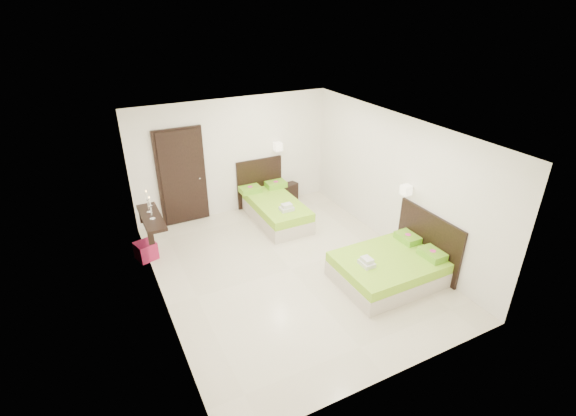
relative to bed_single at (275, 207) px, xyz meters
name	(u,v)px	position (x,y,z in m)	size (l,w,h in m)	color
floor	(291,269)	(-0.59, -1.91, -0.29)	(5.50, 5.50, 0.00)	beige
bed_single	(275,207)	(0.00, 0.00, 0.00)	(1.11, 1.86, 1.53)	beige
bed_double	(392,266)	(0.86, -2.97, -0.02)	(1.77, 1.50, 1.46)	beige
nightstand	(285,191)	(0.65, 0.79, -0.06)	(0.50, 0.44, 0.44)	black
ottoman	(146,251)	(-2.86, -0.35, -0.11)	(0.34, 0.34, 0.34)	maroon
door	(182,177)	(-1.79, 0.79, 0.76)	(1.02, 0.15, 2.14)	black
console_shelf	(151,218)	(-2.67, -0.31, 0.53)	(0.35, 1.20, 0.78)	black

